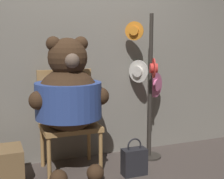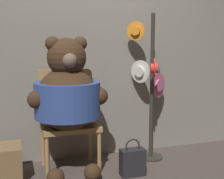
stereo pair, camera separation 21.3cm
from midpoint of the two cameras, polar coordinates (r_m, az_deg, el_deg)
ground_plane at (r=3.22m, az=-0.38°, el=-15.82°), size 14.00×14.00×0.00m
wall_back at (r=3.59m, az=-3.69°, el=6.98°), size 8.00×0.10×2.46m
chair at (r=3.36m, az=-6.23°, el=-4.66°), size 0.59×0.46×1.05m
teddy_bear at (r=3.14m, az=-6.21°, el=-1.07°), size 0.80×0.71×1.39m
hat_display_rack at (r=3.57m, az=8.61°, el=0.86°), size 0.47×0.54×1.65m
handbag_on_ground at (r=3.23m, az=5.71°, el=-13.02°), size 0.25×0.13×0.38m
wooden_crate at (r=3.23m, az=-17.47°, el=-12.81°), size 0.35×0.35×0.35m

